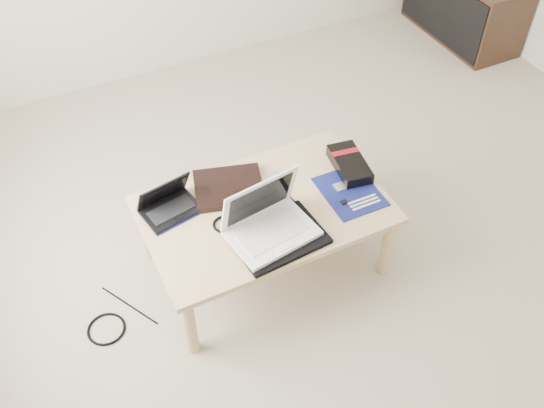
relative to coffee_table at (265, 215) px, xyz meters
name	(u,v)px	position (x,y,z in m)	size (l,w,h in m)	color
ground	(357,247)	(0.47, -0.12, -0.35)	(4.00, 4.00, 0.00)	#B3A391
coffee_table	(265,215)	(0.00, 0.00, 0.00)	(1.10, 0.70, 0.40)	tan
media_cabinet	(464,4)	(2.24, 1.33, -0.10)	(0.41, 0.90, 0.50)	#351E15
book	(229,188)	(-0.10, 0.18, 0.06)	(0.38, 0.34, 0.03)	black
netbook	(169,204)	(-0.39, 0.18, 0.08)	(0.28, 0.23, 0.17)	black
tablet	(266,208)	(0.00, -0.01, 0.06)	(0.29, 0.25, 0.01)	black
remote	(278,188)	(0.11, 0.08, 0.06)	(0.10, 0.22, 0.02)	silver
neoprene_sleeve	(278,237)	(-0.03, -0.20, 0.06)	(0.38, 0.28, 0.02)	black
white_laptop	(268,222)	(-0.05, -0.15, 0.12)	(0.40, 0.31, 0.26)	white
motherboard	(350,191)	(0.40, -0.09, 0.05)	(0.25, 0.31, 0.01)	#0D1654
gpu_box	(349,164)	(0.48, 0.05, 0.08)	(0.18, 0.29, 0.06)	black
cable_coil	(224,224)	(-0.21, -0.02, 0.05)	(0.10, 0.10, 0.01)	black
floor_cable_coil	(106,329)	(-0.82, -0.03, -0.35)	(0.18, 0.18, 0.01)	black
floor_cable_trail	(129,305)	(-0.69, 0.05, -0.35)	(0.01, 0.01, 0.36)	black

